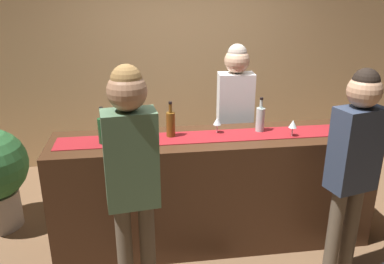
# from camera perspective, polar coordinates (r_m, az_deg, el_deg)

# --- Properties ---
(ground_plane) EXTENTS (10.00, 10.00, 0.00)m
(ground_plane) POSITION_cam_1_polar(r_m,az_deg,el_deg) (3.76, 2.97, -15.20)
(ground_plane) COLOR brown
(back_wall) EXTENTS (6.00, 0.12, 2.90)m
(back_wall) POSITION_cam_1_polar(r_m,az_deg,el_deg) (4.99, -0.89, 11.88)
(back_wall) COLOR tan
(back_wall) RESTS_ON ground
(bar_counter) EXTENTS (2.72, 0.60, 1.01)m
(bar_counter) POSITION_cam_1_polar(r_m,az_deg,el_deg) (3.49, 3.13, -8.43)
(bar_counter) COLOR #3D2314
(bar_counter) RESTS_ON ground
(counter_runner_cloth) EXTENTS (2.59, 0.28, 0.01)m
(counter_runner_cloth) POSITION_cam_1_polar(r_m,az_deg,el_deg) (3.28, 3.30, -0.61)
(counter_runner_cloth) COLOR maroon
(counter_runner_cloth) RESTS_ON bar_counter
(wine_bottle_green) EXTENTS (0.07, 0.07, 0.30)m
(wine_bottle_green) POSITION_cam_1_polar(r_m,az_deg,el_deg) (3.17, -12.85, 0.26)
(wine_bottle_green) COLOR #194723
(wine_bottle_green) RESTS_ON bar_counter
(wine_bottle_amber) EXTENTS (0.07, 0.07, 0.30)m
(wine_bottle_amber) POSITION_cam_1_polar(r_m,az_deg,el_deg) (3.24, -3.12, 1.19)
(wine_bottle_amber) COLOR brown
(wine_bottle_amber) RESTS_ON bar_counter
(wine_bottle_clear) EXTENTS (0.07, 0.07, 0.30)m
(wine_bottle_clear) POSITION_cam_1_polar(r_m,az_deg,el_deg) (3.40, 9.89, 1.88)
(wine_bottle_clear) COLOR #B2C6C1
(wine_bottle_clear) RESTS_ON bar_counter
(wine_glass_near_customer) EXTENTS (0.07, 0.07, 0.14)m
(wine_glass_near_customer) POSITION_cam_1_polar(r_m,az_deg,el_deg) (3.35, 14.45, 1.06)
(wine_glass_near_customer) COLOR silver
(wine_glass_near_customer) RESTS_ON bar_counter
(wine_glass_mid_counter) EXTENTS (0.07, 0.07, 0.14)m
(wine_glass_mid_counter) POSITION_cam_1_polar(r_m,az_deg,el_deg) (3.32, 3.69, 1.52)
(wine_glass_mid_counter) COLOR silver
(wine_glass_mid_counter) RESTS_ON bar_counter
(bartender) EXTENTS (0.35, 0.24, 1.69)m
(bartender) POSITION_cam_1_polar(r_m,az_deg,el_deg) (3.87, 6.27, 3.12)
(bartender) COLOR #26262B
(bartender) RESTS_ON ground
(customer_sipping) EXTENTS (0.38, 0.28, 1.68)m
(customer_sipping) POSITION_cam_1_polar(r_m,az_deg,el_deg) (3.06, 22.49, -3.34)
(customer_sipping) COLOR brown
(customer_sipping) RESTS_ON ground
(customer_browsing) EXTENTS (0.36, 0.25, 1.76)m
(customer_browsing) POSITION_cam_1_polar(r_m,az_deg,el_deg) (2.57, -8.80, -4.96)
(customer_browsing) COLOR brown
(customer_browsing) RESTS_ON ground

